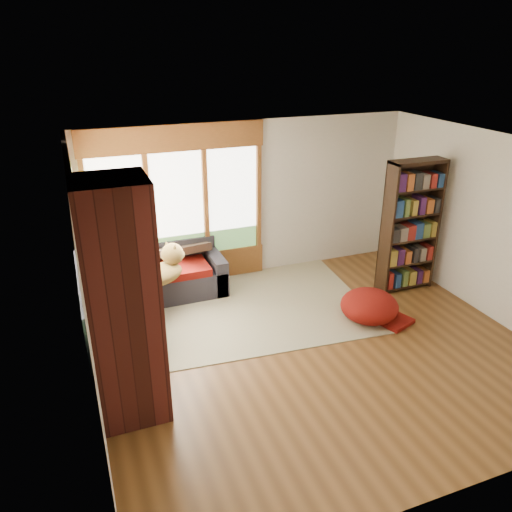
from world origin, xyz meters
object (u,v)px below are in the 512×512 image
object	(u,v)px
dog_tan	(161,267)
dog_brindle	(136,286)
sectional_sofa	(144,295)
brick_chimney	(123,305)
pouf	(369,305)
bookshelf	(410,227)
area_rug	(251,306)

from	to	relation	value
dog_tan	dog_brindle	bearing A→B (deg)	-156.91
dog_tan	sectional_sofa	bearing A→B (deg)	131.29
brick_chimney	dog_tan	distance (m)	2.13
pouf	dog_brindle	bearing A→B (deg)	167.17
bookshelf	sectional_sofa	bearing A→B (deg)	171.02
dog_brindle	dog_tan	bearing A→B (deg)	-41.98
dog_tan	bookshelf	bearing A→B (deg)	-34.79
brick_chimney	area_rug	xyz separation A→B (m)	(1.99, 1.69, -1.29)
brick_chimney	pouf	bearing A→B (deg)	11.77
sectional_sofa	bookshelf	bearing A→B (deg)	-9.22
pouf	dog_brindle	distance (m)	3.28
sectional_sofa	pouf	xyz separation A→B (m)	(3.00, -1.33, -0.07)
brick_chimney	bookshelf	xyz separation A→B (m)	(4.54, 1.40, -0.25)
pouf	dog_tan	size ratio (longest dim) A/B	0.88
area_rug	dog_tan	xyz separation A→B (m)	(-1.27, 0.25, 0.76)
dog_brindle	pouf	bearing A→B (deg)	-104.68
brick_chimney	bookshelf	world-z (taller)	brick_chimney
brick_chimney	dog_tan	bearing A→B (deg)	69.73
area_rug	bookshelf	size ratio (longest dim) A/B	1.61
sectional_sofa	pouf	world-z (taller)	sectional_sofa
brick_chimney	sectional_sofa	bearing A→B (deg)	77.71
brick_chimney	dog_brindle	world-z (taller)	brick_chimney
brick_chimney	dog_brindle	xyz separation A→B (m)	(0.29, 1.44, -0.53)
brick_chimney	pouf	xyz separation A→B (m)	(3.44, 0.72, -1.06)
bookshelf	pouf	world-z (taller)	bookshelf
bookshelf	dog_tan	distance (m)	3.87
area_rug	sectional_sofa	bearing A→B (deg)	166.89
bookshelf	dog_brindle	world-z (taller)	bookshelf
dog_tan	dog_brindle	world-z (taller)	dog_brindle
brick_chimney	sectional_sofa	size ratio (longest dim) A/B	1.18
dog_tan	dog_brindle	distance (m)	0.66
sectional_sofa	area_rug	size ratio (longest dim) A/B	0.65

